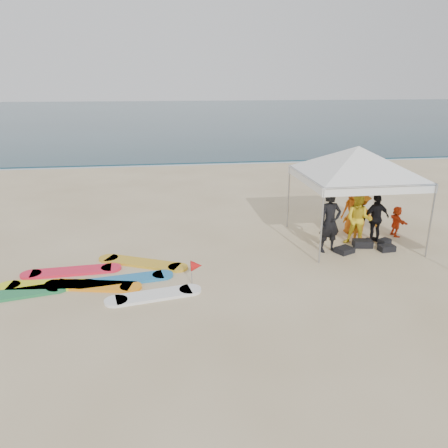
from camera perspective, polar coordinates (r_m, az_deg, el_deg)
name	(u,v)px	position (r m, az deg, el deg)	size (l,w,h in m)	color
ground	(215,314)	(9.76, -1.23, -11.66)	(120.00, 120.00, 0.00)	beige
ocean	(167,114)	(68.58, -7.51, 14.10)	(160.00, 84.00, 0.08)	#0C2633
shoreline_foam	(179,164)	(27.06, -5.96, 7.82)	(160.00, 1.20, 0.01)	silver
person_black_a	(330,222)	(13.15, 13.67, 0.27)	(0.67, 0.44, 1.84)	black
person_yellow	(358,220)	(13.95, 17.16, 0.53)	(0.79, 0.62, 1.63)	yellow
person_orange_a	(360,216)	(14.37, 17.35, 0.98)	(1.04, 0.60, 1.60)	orange
person_black_b	(376,218)	(14.41, 19.23, 0.72)	(0.91, 0.38, 1.55)	black
person_orange_b	(354,210)	(15.04, 16.56, 1.80)	(0.78, 0.51, 1.60)	#C35611
person_seated	(396,221)	(15.27, 21.60, 0.33)	(0.93, 0.30, 1.00)	#F14315
canopy_tent	(359,146)	(13.81, 17.19, 9.66)	(4.55, 4.55, 3.43)	#A5A5A8
marker_pennant	(196,266)	(10.88, -3.64, -5.48)	(0.28, 0.28, 0.64)	#A5A5A8
gear_pile	(366,246)	(13.91, 18.09, -2.74)	(2.01, 0.90, 0.22)	black
surfboard_spread	(93,281)	(11.62, -16.72, -7.15)	(5.24, 3.13, 0.07)	#E6F119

